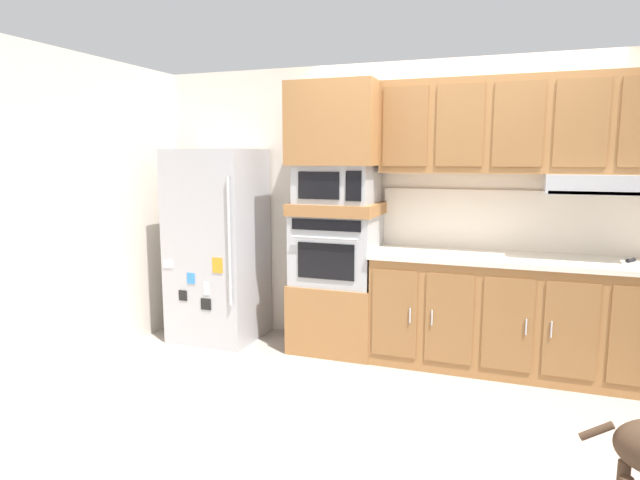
{
  "coord_description": "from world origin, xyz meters",
  "views": [
    {
      "loc": [
        0.54,
        -3.7,
        1.67
      ],
      "look_at": [
        -0.88,
        0.19,
        1.06
      ],
      "focal_mm": 30.65,
      "sensor_mm": 36.0,
      "label": 1
    }
  ],
  "objects_px": {
    "microwave": "(337,184)",
    "built_in_oven": "(337,249)",
    "refrigerator": "(218,245)",
    "screwdriver": "(632,260)"
  },
  "relations": [
    {
      "from": "refrigerator",
      "to": "screwdriver",
      "type": "xyz_separation_m",
      "value": [
        3.42,
        0.12,
        0.05
      ]
    },
    {
      "from": "refrigerator",
      "to": "screwdriver",
      "type": "distance_m",
      "value": 3.42
    },
    {
      "from": "microwave",
      "to": "screwdriver",
      "type": "xyz_separation_m",
      "value": [
        2.28,
        0.05,
        -0.53
      ]
    },
    {
      "from": "microwave",
      "to": "built_in_oven",
      "type": "bearing_deg",
      "value": 179.23
    },
    {
      "from": "built_in_oven",
      "to": "screwdriver",
      "type": "distance_m",
      "value": 2.28
    },
    {
      "from": "refrigerator",
      "to": "built_in_oven",
      "type": "xyz_separation_m",
      "value": [
        1.14,
        0.07,
        0.02
      ]
    },
    {
      "from": "built_in_oven",
      "to": "microwave",
      "type": "distance_m",
      "value": 0.56
    },
    {
      "from": "refrigerator",
      "to": "built_in_oven",
      "type": "distance_m",
      "value": 1.15
    },
    {
      "from": "screwdriver",
      "to": "microwave",
      "type": "bearing_deg",
      "value": -178.79
    },
    {
      "from": "refrigerator",
      "to": "microwave",
      "type": "xyz_separation_m",
      "value": [
        1.14,
        0.07,
        0.58
      ]
    }
  ]
}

